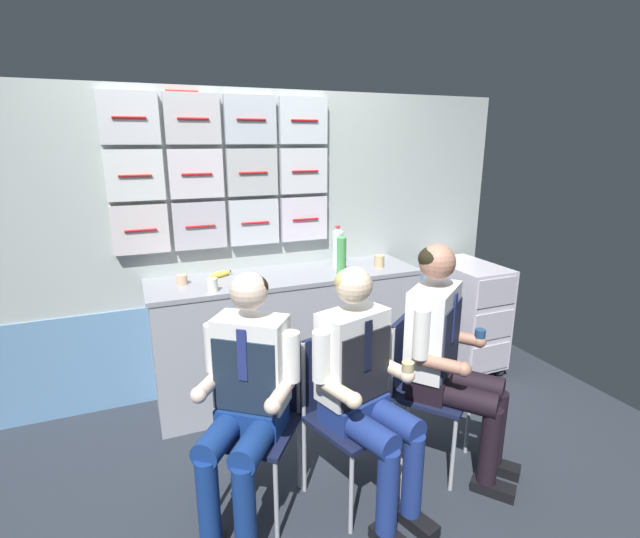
{
  "coord_description": "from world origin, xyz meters",
  "views": [
    {
      "loc": [
        -0.74,
        -1.89,
        1.81
      ],
      "look_at": [
        0.23,
        0.46,
        1.11
      ],
      "focal_mm": 26.24,
      "sensor_mm": 36.0,
      "label": 1
    }
  ],
  "objects_px": {
    "paper_cup_tan": "(213,285)",
    "snack_banana": "(220,274)",
    "crew_member_by_counter": "(447,350)",
    "crew_member_right": "(364,383)",
    "folding_chair_left": "(260,403)",
    "folding_chair_by_counter": "(416,374)",
    "service_trolley": "(466,312)",
    "crew_member_left": "(245,393)",
    "water_bottle_tall": "(338,247)",
    "folding_chair_right": "(341,397)"
  },
  "relations": [
    {
      "from": "folding_chair_left",
      "to": "paper_cup_tan",
      "type": "height_order",
      "value": "paper_cup_tan"
    },
    {
      "from": "crew_member_right",
      "to": "folding_chair_by_counter",
      "type": "bearing_deg",
      "value": 26.12
    },
    {
      "from": "service_trolley",
      "to": "folding_chair_right",
      "type": "height_order",
      "value": "service_trolley"
    },
    {
      "from": "crew_member_right",
      "to": "folding_chair_left",
      "type": "bearing_deg",
      "value": 150.1
    },
    {
      "from": "water_bottle_tall",
      "to": "folding_chair_right",
      "type": "bearing_deg",
      "value": -113.32
    },
    {
      "from": "folding_chair_right",
      "to": "crew_member_right",
      "type": "relative_size",
      "value": 0.69
    },
    {
      "from": "service_trolley",
      "to": "paper_cup_tan",
      "type": "xyz_separation_m",
      "value": [
        -2.01,
        -0.05,
        0.49
      ]
    },
    {
      "from": "folding_chair_right",
      "to": "crew_member_right",
      "type": "distance_m",
      "value": 0.22
    },
    {
      "from": "folding_chair_by_counter",
      "to": "water_bottle_tall",
      "type": "xyz_separation_m",
      "value": [
        -0.02,
        1.04,
        0.52
      ]
    },
    {
      "from": "paper_cup_tan",
      "to": "snack_banana",
      "type": "xyz_separation_m",
      "value": [
        0.1,
        0.3,
        -0.02
      ]
    },
    {
      "from": "water_bottle_tall",
      "to": "crew_member_by_counter",
      "type": "bearing_deg",
      "value": -83.99
    },
    {
      "from": "service_trolley",
      "to": "crew_member_right",
      "type": "height_order",
      "value": "crew_member_right"
    },
    {
      "from": "folding_chair_right",
      "to": "water_bottle_tall",
      "type": "xyz_separation_m",
      "value": [
        0.48,
        1.1,
        0.52
      ]
    },
    {
      "from": "crew_member_by_counter",
      "to": "crew_member_right",
      "type": "bearing_deg",
      "value": -170.14
    },
    {
      "from": "folding_chair_right",
      "to": "snack_banana",
      "type": "height_order",
      "value": "snack_banana"
    },
    {
      "from": "crew_member_by_counter",
      "to": "folding_chair_right",
      "type": "bearing_deg",
      "value": 174.18
    },
    {
      "from": "crew_member_left",
      "to": "folding_chair_by_counter",
      "type": "height_order",
      "value": "crew_member_left"
    },
    {
      "from": "snack_banana",
      "to": "paper_cup_tan",
      "type": "bearing_deg",
      "value": -108.47
    },
    {
      "from": "folding_chair_by_counter",
      "to": "crew_member_by_counter",
      "type": "xyz_separation_m",
      "value": [
        0.1,
        -0.13,
        0.18
      ]
    },
    {
      "from": "crew_member_right",
      "to": "snack_banana",
      "type": "height_order",
      "value": "crew_member_right"
    },
    {
      "from": "snack_banana",
      "to": "crew_member_right",
      "type": "bearing_deg",
      "value": -71.61
    },
    {
      "from": "water_bottle_tall",
      "to": "snack_banana",
      "type": "xyz_separation_m",
      "value": [
        -0.86,
        0.04,
        -0.13
      ]
    },
    {
      "from": "folding_chair_left",
      "to": "crew_member_left",
      "type": "xyz_separation_m",
      "value": [
        -0.1,
        -0.13,
        0.15
      ]
    },
    {
      "from": "service_trolley",
      "to": "folding_chair_left",
      "type": "xyz_separation_m",
      "value": [
        -1.93,
        -0.79,
        0.07
      ]
    },
    {
      "from": "crew_member_right",
      "to": "water_bottle_tall",
      "type": "relative_size",
      "value": 4.08
    },
    {
      "from": "crew_member_right",
      "to": "crew_member_by_counter",
      "type": "bearing_deg",
      "value": 9.86
    },
    {
      "from": "paper_cup_tan",
      "to": "folding_chair_left",
      "type": "bearing_deg",
      "value": -83.87
    },
    {
      "from": "service_trolley",
      "to": "crew_member_by_counter",
      "type": "height_order",
      "value": "crew_member_by_counter"
    },
    {
      "from": "crew_member_right",
      "to": "folding_chair_by_counter",
      "type": "relative_size",
      "value": 1.45
    },
    {
      "from": "service_trolley",
      "to": "folding_chair_left",
      "type": "height_order",
      "value": "service_trolley"
    },
    {
      "from": "crew_member_right",
      "to": "folding_chair_by_counter",
      "type": "height_order",
      "value": "crew_member_right"
    },
    {
      "from": "crew_member_right",
      "to": "water_bottle_tall",
      "type": "distance_m",
      "value": 1.38
    },
    {
      "from": "folding_chair_left",
      "to": "folding_chair_right",
      "type": "bearing_deg",
      "value": -14.42
    },
    {
      "from": "paper_cup_tan",
      "to": "crew_member_by_counter",
      "type": "bearing_deg",
      "value": -40.02
    },
    {
      "from": "folding_chair_left",
      "to": "service_trolley",
      "type": "bearing_deg",
      "value": 22.27
    },
    {
      "from": "folding_chair_by_counter",
      "to": "folding_chair_right",
      "type": "bearing_deg",
      "value": -172.66
    },
    {
      "from": "folding_chair_right",
      "to": "folding_chair_left",
      "type": "bearing_deg",
      "value": 165.58
    },
    {
      "from": "folding_chair_left",
      "to": "water_bottle_tall",
      "type": "relative_size",
      "value": 2.82
    },
    {
      "from": "service_trolley",
      "to": "crew_member_left",
      "type": "bearing_deg",
      "value": -155.59
    },
    {
      "from": "folding_chair_right",
      "to": "folding_chair_by_counter",
      "type": "distance_m",
      "value": 0.5
    },
    {
      "from": "crew_member_right",
      "to": "paper_cup_tan",
      "type": "height_order",
      "value": "crew_member_right"
    },
    {
      "from": "folding_chair_right",
      "to": "folding_chair_by_counter",
      "type": "xyz_separation_m",
      "value": [
        0.5,
        0.06,
        0.0
      ]
    },
    {
      "from": "folding_chair_left",
      "to": "crew_member_by_counter",
      "type": "relative_size",
      "value": 0.66
    },
    {
      "from": "service_trolley",
      "to": "crew_member_left",
      "type": "distance_m",
      "value": 2.24
    },
    {
      "from": "folding_chair_by_counter",
      "to": "water_bottle_tall",
      "type": "distance_m",
      "value": 1.16
    },
    {
      "from": "service_trolley",
      "to": "water_bottle_tall",
      "type": "height_order",
      "value": "water_bottle_tall"
    },
    {
      "from": "water_bottle_tall",
      "to": "paper_cup_tan",
      "type": "relative_size",
      "value": 3.61
    },
    {
      "from": "crew_member_right",
      "to": "paper_cup_tan",
      "type": "bearing_deg",
      "value": 117.95
    },
    {
      "from": "folding_chair_right",
      "to": "paper_cup_tan",
      "type": "distance_m",
      "value": 1.06
    },
    {
      "from": "service_trolley",
      "to": "folding_chair_left",
      "type": "distance_m",
      "value": 2.09
    }
  ]
}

